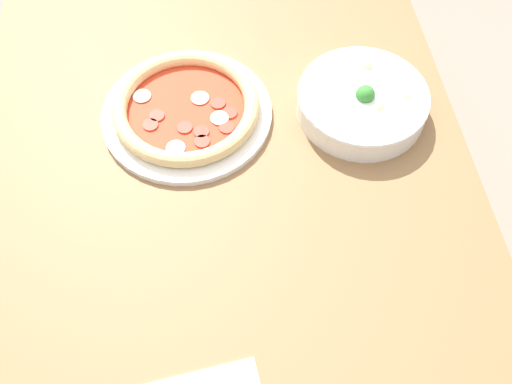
% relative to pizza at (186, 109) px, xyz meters
% --- Properties ---
extents(ground_plane, '(8.00, 8.00, 0.00)m').
position_rel_pizza_xyz_m(ground_plane, '(0.02, 0.05, -0.79)').
color(ground_plane, gray).
extents(dining_table, '(1.32, 0.81, 0.78)m').
position_rel_pizza_xyz_m(dining_table, '(0.02, 0.05, -0.13)').
color(dining_table, olive).
rests_on(dining_table, ground_plane).
extents(pizza, '(0.29, 0.29, 0.04)m').
position_rel_pizza_xyz_m(pizza, '(0.00, 0.00, 0.00)').
color(pizza, white).
rests_on(pizza, dining_table).
extents(bowl, '(0.22, 0.22, 0.07)m').
position_rel_pizza_xyz_m(bowl, '(0.02, 0.30, 0.01)').
color(bowl, white).
rests_on(bowl, dining_table).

